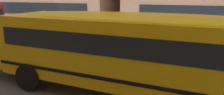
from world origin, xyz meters
name	(u,v)px	position (x,y,z in m)	size (l,w,h in m)	color
ground_plane	(122,72)	(0.00, 0.00, 0.00)	(400.00, 400.00, 0.00)	#4C4C4F
sidewalk_far	(156,40)	(0.00, 7.38, 0.01)	(120.00, 3.00, 0.01)	gray
lane_centreline	(122,72)	(0.00, 0.00, 0.00)	(110.00, 0.16, 0.01)	silver
school_bus	(143,48)	(1.33, -1.87, 1.61)	(12.17, 3.12, 2.71)	yellow
parked_car_white_near_corner	(66,29)	(-5.87, 4.59, 0.84)	(3.96, 2.00, 1.64)	silver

